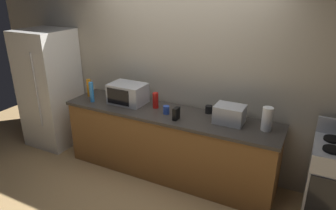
{
  "coord_description": "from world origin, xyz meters",
  "views": [
    {
      "loc": [
        1.64,
        -2.81,
        2.44
      ],
      "look_at": [
        0.0,
        0.4,
        1.0
      ],
      "focal_mm": 33.04,
      "sensor_mm": 36.0,
      "label": 1
    }
  ],
  "objects_px": {
    "bottle_dish_soap": "(89,88)",
    "mug_blue": "(166,110)",
    "bottle_hot_sauce": "(156,100)",
    "cordless_phone": "(176,114)",
    "mug_black": "(209,109)",
    "microwave": "(128,93)",
    "refrigerator": "(50,89)",
    "bottle_spray_cleaner": "(92,92)",
    "paper_towel_roll": "(267,119)",
    "toaster_oven": "(230,114)"
  },
  "relations": [
    {
      "from": "bottle_dish_soap",
      "to": "mug_blue",
      "type": "height_order",
      "value": "bottle_dish_soap"
    },
    {
      "from": "bottle_hot_sauce",
      "to": "cordless_phone",
      "type": "bearing_deg",
      "value": -27.76
    },
    {
      "from": "bottle_dish_soap",
      "to": "mug_black",
      "type": "height_order",
      "value": "bottle_dish_soap"
    },
    {
      "from": "microwave",
      "to": "cordless_phone",
      "type": "xyz_separation_m",
      "value": [
        0.82,
        -0.2,
        -0.06
      ]
    },
    {
      "from": "refrigerator",
      "to": "microwave",
      "type": "relative_size",
      "value": 3.75
    },
    {
      "from": "bottle_spray_cleaner",
      "to": "mug_black",
      "type": "height_order",
      "value": "bottle_spray_cleaner"
    },
    {
      "from": "paper_towel_roll",
      "to": "bottle_spray_cleaner",
      "type": "height_order",
      "value": "bottle_spray_cleaner"
    },
    {
      "from": "refrigerator",
      "to": "bottle_spray_cleaner",
      "type": "distance_m",
      "value": 0.97
    },
    {
      "from": "paper_towel_roll",
      "to": "bottle_hot_sauce",
      "type": "xyz_separation_m",
      "value": [
        -1.42,
        0.01,
        -0.03
      ]
    },
    {
      "from": "bottle_hot_sauce",
      "to": "refrigerator",
      "type": "bearing_deg",
      "value": -178.02
    },
    {
      "from": "mug_black",
      "to": "paper_towel_roll",
      "type": "bearing_deg",
      "value": -12.71
    },
    {
      "from": "cordless_phone",
      "to": "bottle_hot_sauce",
      "type": "relative_size",
      "value": 0.73
    },
    {
      "from": "toaster_oven",
      "to": "cordless_phone",
      "type": "relative_size",
      "value": 2.27
    },
    {
      "from": "refrigerator",
      "to": "bottle_hot_sauce",
      "type": "height_order",
      "value": "refrigerator"
    },
    {
      "from": "bottle_dish_soap",
      "to": "bottle_spray_cleaner",
      "type": "xyz_separation_m",
      "value": [
        0.18,
        -0.16,
        0.01
      ]
    },
    {
      "from": "bottle_hot_sauce",
      "to": "paper_towel_roll",
      "type": "bearing_deg",
      "value": -0.54
    },
    {
      "from": "bottle_hot_sauce",
      "to": "bottle_spray_cleaner",
      "type": "xyz_separation_m",
      "value": [
        -0.89,
        -0.2,
        0.04
      ]
    },
    {
      "from": "microwave",
      "to": "mug_blue",
      "type": "xyz_separation_m",
      "value": [
        0.64,
        -0.1,
        -0.08
      ]
    },
    {
      "from": "cordless_phone",
      "to": "mug_blue",
      "type": "height_order",
      "value": "cordless_phone"
    },
    {
      "from": "toaster_oven",
      "to": "paper_towel_roll",
      "type": "distance_m",
      "value": 0.43
    },
    {
      "from": "toaster_oven",
      "to": "bottle_spray_cleaner",
      "type": "distance_m",
      "value": 1.89
    },
    {
      "from": "bottle_dish_soap",
      "to": "mug_black",
      "type": "distance_m",
      "value": 1.76
    },
    {
      "from": "bottle_dish_soap",
      "to": "microwave",
      "type": "bearing_deg",
      "value": 2.46
    },
    {
      "from": "microwave",
      "to": "bottle_hot_sauce",
      "type": "distance_m",
      "value": 0.42
    },
    {
      "from": "cordless_phone",
      "to": "paper_towel_roll",
      "type": "bearing_deg",
      "value": 14.42
    },
    {
      "from": "refrigerator",
      "to": "bottle_dish_soap",
      "type": "distance_m",
      "value": 0.78
    },
    {
      "from": "bottle_hot_sauce",
      "to": "mug_blue",
      "type": "bearing_deg",
      "value": -27.47
    },
    {
      "from": "refrigerator",
      "to": "bottle_hot_sauce",
      "type": "distance_m",
      "value": 1.84
    },
    {
      "from": "microwave",
      "to": "toaster_oven",
      "type": "distance_m",
      "value": 1.41
    },
    {
      "from": "microwave",
      "to": "bottle_dish_soap",
      "type": "distance_m",
      "value": 0.65
    },
    {
      "from": "paper_towel_roll",
      "to": "mug_blue",
      "type": "relative_size",
      "value": 2.62
    },
    {
      "from": "paper_towel_roll",
      "to": "bottle_dish_soap",
      "type": "relative_size",
      "value": 1.07
    },
    {
      "from": "bottle_dish_soap",
      "to": "mug_blue",
      "type": "xyz_separation_m",
      "value": [
        1.28,
        -0.07,
        -0.07
      ]
    },
    {
      "from": "microwave",
      "to": "toaster_oven",
      "type": "bearing_deg",
      "value": 0.5
    },
    {
      "from": "refrigerator",
      "to": "cordless_phone",
      "type": "relative_size",
      "value": 12.0
    },
    {
      "from": "paper_towel_roll",
      "to": "cordless_phone",
      "type": "xyz_separation_m",
      "value": [
        -1.02,
        -0.2,
        -0.06
      ]
    },
    {
      "from": "refrigerator",
      "to": "paper_towel_roll",
      "type": "xyz_separation_m",
      "value": [
        3.25,
        0.05,
        0.13
      ]
    },
    {
      "from": "bottle_hot_sauce",
      "to": "bottle_spray_cleaner",
      "type": "relative_size",
      "value": 0.74
    },
    {
      "from": "bottle_hot_sauce",
      "to": "bottle_spray_cleaner",
      "type": "bearing_deg",
      "value": -167.12
    },
    {
      "from": "bottle_hot_sauce",
      "to": "mug_blue",
      "type": "distance_m",
      "value": 0.25
    },
    {
      "from": "bottle_spray_cleaner",
      "to": "mug_blue",
      "type": "height_order",
      "value": "bottle_spray_cleaner"
    },
    {
      "from": "bottle_hot_sauce",
      "to": "mug_black",
      "type": "height_order",
      "value": "bottle_hot_sauce"
    },
    {
      "from": "toaster_oven",
      "to": "bottle_spray_cleaner",
      "type": "bearing_deg",
      "value": -173.94
    },
    {
      "from": "refrigerator",
      "to": "bottle_spray_cleaner",
      "type": "xyz_separation_m",
      "value": [
        0.95,
        -0.14,
        0.14
      ]
    },
    {
      "from": "cordless_phone",
      "to": "toaster_oven",
      "type": "bearing_deg",
      "value": 22.78
    },
    {
      "from": "mug_black",
      "to": "toaster_oven",
      "type": "bearing_deg",
      "value": -26.69
    },
    {
      "from": "bottle_dish_soap",
      "to": "bottle_spray_cleaner",
      "type": "bearing_deg",
      "value": -41.3
    },
    {
      "from": "bottle_dish_soap",
      "to": "toaster_oven",
      "type": "bearing_deg",
      "value": 1.11
    },
    {
      "from": "bottle_dish_soap",
      "to": "mug_black",
      "type": "xyz_separation_m",
      "value": [
        1.75,
        0.2,
        -0.08
      ]
    },
    {
      "from": "toaster_oven",
      "to": "mug_blue",
      "type": "bearing_deg",
      "value": -172.03
    }
  ]
}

